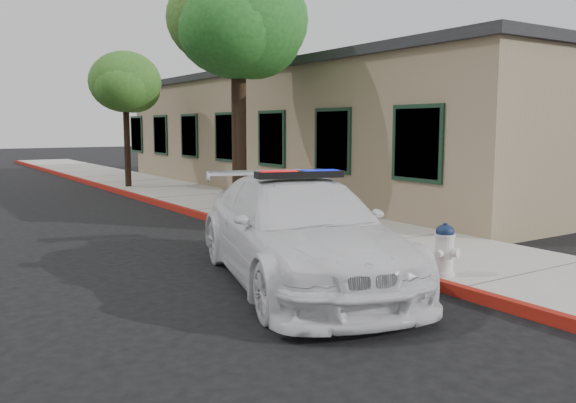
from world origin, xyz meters
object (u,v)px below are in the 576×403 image
Objects in this scene: street_tree_mid at (236,19)px; street_tree_far at (126,85)px; clapboard_building at (325,132)px; street_tree_near at (240,26)px; police_car at (299,231)px; fire_hydrant at (445,249)px.

street_tree_mid reaches higher than street_tree_far.
clapboard_building is 3.36× the size of street_tree_near.
street_tree_near is (2.45, 6.18, 4.00)m from police_car.
clapboard_building is 7.30m from street_tree_far.
street_tree_mid is (-0.03, 0.15, 0.19)m from street_tree_near.
fire_hydrant is at bearing -95.29° from street_tree_mid.
street_tree_near is (-5.61, -3.94, 2.66)m from clapboard_building.
fire_hydrant is 8.83m from street_tree_mid.
clapboard_building reaches higher than police_car.
street_tree_mid is at bearing 101.65° from street_tree_near.
clapboard_building is at bearing 45.24° from fire_hydrant.
fire_hydrant is 0.16× the size of street_tree_far.
fire_hydrant is (-6.34, -11.39, -1.59)m from clapboard_building.
clapboard_building is 7.36m from street_tree_mid.
street_tree_near is at bearing 68.71° from fire_hydrant.
street_tree_mid reaches higher than street_tree_near.
fire_hydrant is 0.12× the size of street_tree_mid.
street_tree_near is 0.97× the size of street_tree_mid.
street_tree_near is at bearing -87.44° from street_tree_far.
fire_hydrant is at bearing -20.65° from police_car.
street_tree_mid reaches higher than fire_hydrant.
fire_hydrant is (1.71, -1.27, -0.25)m from police_car.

